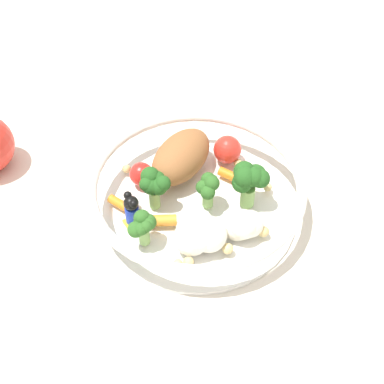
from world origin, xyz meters
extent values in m
plane|color=silver|center=(0.00, 0.00, 0.00)|extent=(2.40, 2.40, 0.00)
cylinder|color=white|center=(0.00, 0.00, 0.00)|extent=(0.21, 0.21, 0.01)
torus|color=white|center=(0.00, 0.00, 0.04)|extent=(0.23, 0.23, 0.01)
ellipsoid|color=#935B33|center=(-0.02, 0.05, 0.03)|extent=(0.09, 0.10, 0.05)
cylinder|color=#7FAD5B|center=(0.01, 0.00, 0.02)|extent=(0.01, 0.01, 0.02)
sphere|color=#2D6023|center=(0.02, 0.00, 0.04)|extent=(0.01, 0.01, 0.01)
sphere|color=#2D6023|center=(0.02, 0.01, 0.04)|extent=(0.01, 0.01, 0.01)
sphere|color=#2D6023|center=(0.01, 0.01, 0.04)|extent=(0.02, 0.02, 0.02)
sphere|color=#2D6023|center=(0.01, 0.00, 0.04)|extent=(0.01, 0.01, 0.01)
sphere|color=#2D6023|center=(0.01, 0.00, 0.04)|extent=(0.02, 0.02, 0.02)
sphere|color=#2D6023|center=(0.01, 0.00, 0.04)|extent=(0.01, 0.01, 0.01)
sphere|color=#2D6023|center=(0.01, -0.01, 0.04)|extent=(0.02, 0.02, 0.02)
sphere|color=#2D6023|center=(0.02, 0.00, 0.04)|extent=(0.02, 0.02, 0.02)
cylinder|color=#7FAD5B|center=(-0.05, -0.05, 0.02)|extent=(0.01, 0.01, 0.02)
sphere|color=#2D6023|center=(-0.05, -0.05, 0.04)|extent=(0.01, 0.01, 0.01)
sphere|color=#2D6023|center=(-0.05, -0.04, 0.03)|extent=(0.02, 0.02, 0.02)
sphere|color=#2D6023|center=(-0.05, -0.04, 0.04)|extent=(0.02, 0.02, 0.02)
sphere|color=#2D6023|center=(-0.06, -0.05, 0.03)|extent=(0.01, 0.01, 0.01)
sphere|color=#2D6023|center=(-0.06, -0.05, 0.03)|extent=(0.02, 0.02, 0.02)
sphere|color=#2D6023|center=(-0.06, -0.05, 0.04)|extent=(0.01, 0.01, 0.01)
sphere|color=#2D6023|center=(-0.05, -0.05, 0.04)|extent=(0.01, 0.01, 0.01)
cylinder|color=#7FAD5B|center=(-0.04, 0.00, 0.02)|extent=(0.01, 0.01, 0.02)
sphere|color=#23561E|center=(-0.03, 0.00, 0.04)|extent=(0.02, 0.02, 0.02)
sphere|color=#23561E|center=(-0.04, 0.01, 0.04)|extent=(0.02, 0.02, 0.02)
sphere|color=#23561E|center=(-0.05, 0.01, 0.04)|extent=(0.02, 0.02, 0.02)
sphere|color=#23561E|center=(-0.05, 0.00, 0.04)|extent=(0.02, 0.02, 0.02)
sphere|color=#23561E|center=(-0.05, 0.00, 0.04)|extent=(0.02, 0.02, 0.02)
sphere|color=#23561E|center=(-0.04, 0.00, 0.04)|extent=(0.02, 0.02, 0.02)
cylinder|color=#7FAD5B|center=(0.05, 0.00, 0.02)|extent=(0.02, 0.02, 0.02)
sphere|color=#23561E|center=(0.07, 0.00, 0.05)|extent=(0.02, 0.02, 0.02)
sphere|color=#23561E|center=(0.06, 0.01, 0.04)|extent=(0.02, 0.02, 0.02)
sphere|color=#23561E|center=(0.05, 0.01, 0.04)|extent=(0.02, 0.02, 0.02)
sphere|color=#23561E|center=(0.05, 0.01, 0.05)|extent=(0.02, 0.02, 0.02)
sphere|color=#23561E|center=(0.05, 0.00, 0.04)|extent=(0.02, 0.02, 0.02)
sphere|color=#23561E|center=(0.05, 0.00, 0.05)|extent=(0.02, 0.02, 0.02)
sphere|color=#23561E|center=(0.05, 0.00, 0.05)|extent=(0.02, 0.02, 0.02)
sphere|color=#23561E|center=(0.06, 0.00, 0.05)|extent=(0.02, 0.02, 0.02)
sphere|color=white|center=(0.01, -0.05, 0.02)|extent=(0.04, 0.04, 0.04)
sphere|color=white|center=(0.00, -0.05, 0.02)|extent=(0.03, 0.03, 0.03)
sphere|color=white|center=(-0.01, -0.05, 0.03)|extent=(0.03, 0.03, 0.03)
sphere|color=white|center=(-0.01, -0.06, 0.02)|extent=(0.04, 0.04, 0.04)
sphere|color=white|center=(0.00, -0.06, 0.03)|extent=(0.02, 0.02, 0.02)
sphere|color=silver|center=(0.05, -0.04, 0.02)|extent=(0.03, 0.03, 0.03)
sphere|color=silver|center=(0.04, -0.03, 0.02)|extent=(0.02, 0.02, 0.02)
sphere|color=silver|center=(0.04, -0.04, 0.02)|extent=(0.03, 0.03, 0.03)
sphere|color=silver|center=(0.04, -0.04, 0.03)|extent=(0.03, 0.03, 0.03)
cube|color=yellow|center=(-0.07, -0.02, 0.01)|extent=(0.02, 0.02, 0.00)
cylinder|color=#1933B2|center=(-0.07, -0.02, 0.02)|extent=(0.02, 0.02, 0.02)
sphere|color=black|center=(-0.07, -0.02, 0.04)|extent=(0.02, 0.02, 0.02)
sphere|color=black|center=(-0.06, -0.03, 0.04)|extent=(0.01, 0.01, 0.01)
sphere|color=black|center=(-0.07, -0.02, 0.04)|extent=(0.01, 0.01, 0.01)
cylinder|color=orange|center=(-0.08, 0.00, 0.01)|extent=(0.03, 0.02, 0.01)
cylinder|color=orange|center=(-0.04, -0.03, 0.01)|extent=(0.03, 0.01, 0.01)
cylinder|color=orange|center=(0.04, 0.04, 0.01)|extent=(0.03, 0.03, 0.01)
sphere|color=red|center=(-0.06, 0.04, 0.02)|extent=(0.03, 0.03, 0.03)
sphere|color=red|center=(0.04, 0.07, 0.02)|extent=(0.03, 0.03, 0.03)
sphere|color=#D1B775|center=(0.08, 0.02, 0.01)|extent=(0.01, 0.01, 0.01)
sphere|color=#D1B775|center=(-0.01, -0.08, 0.01)|extent=(0.01, 0.01, 0.01)
sphere|color=#D1B775|center=(0.07, 0.03, 0.01)|extent=(0.01, 0.01, 0.01)
sphere|color=tan|center=(0.05, 0.06, 0.01)|extent=(0.01, 0.01, 0.01)
sphere|color=#D1B775|center=(-0.02, -0.08, 0.01)|extent=(0.01, 0.01, 0.01)
sphere|color=#D1B775|center=(0.07, 0.04, 0.01)|extent=(0.01, 0.01, 0.01)
sphere|color=tan|center=(0.07, -0.04, 0.01)|extent=(0.01, 0.01, 0.01)
sphere|color=#D1B775|center=(0.03, -0.06, 0.01)|extent=(0.01, 0.01, 0.01)
sphere|color=tan|center=(-0.08, 0.05, 0.01)|extent=(0.01, 0.01, 0.01)
sphere|color=#D1B775|center=(-0.07, 0.00, 0.01)|extent=(0.01, 0.01, 0.01)
camera|label=1|loc=(-0.01, -0.38, 0.44)|focal=50.04mm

